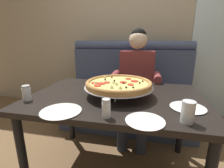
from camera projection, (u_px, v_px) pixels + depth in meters
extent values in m
cube|color=tan|center=(134.00, 23.00, 2.53)|extent=(6.00, 0.12, 2.80)
cube|color=#424C6B|center=(127.00, 110.00, 2.18)|extent=(1.69, 0.60, 0.46)
cube|color=#424C6B|center=(131.00, 72.00, 2.43)|extent=(1.69, 0.18, 0.65)
cylinder|color=#424C6B|center=(132.00, 46.00, 2.33)|extent=(1.69, 0.14, 0.14)
cube|color=black|center=(116.00, 97.00, 1.31)|extent=(1.34, 0.91, 0.04)
cylinder|color=black|center=(22.00, 157.00, 1.17)|extent=(0.06, 0.06, 0.68)
cylinder|color=black|center=(71.00, 112.00, 1.89)|extent=(0.06, 0.06, 0.68)
cylinder|color=black|center=(181.00, 123.00, 1.65)|extent=(0.06, 0.06, 0.68)
cube|color=#2D3342|center=(135.00, 96.00, 1.84)|extent=(0.34, 0.40, 0.15)
cylinder|color=#2D3342|center=(122.00, 130.00, 1.71)|extent=(0.11, 0.11, 0.46)
cylinder|color=#2D3342|center=(142.00, 133.00, 1.67)|extent=(0.11, 0.11, 0.46)
cube|color=brown|center=(137.00, 74.00, 2.00)|extent=(0.40, 0.22, 0.56)
cylinder|color=brown|center=(115.00, 75.00, 1.83)|extent=(0.08, 0.28, 0.08)
cylinder|color=brown|center=(157.00, 77.00, 1.74)|extent=(0.08, 0.28, 0.08)
sphere|color=beige|center=(138.00, 40.00, 1.87)|extent=(0.21, 0.21, 0.21)
sphere|color=black|center=(138.00, 37.00, 1.87)|extent=(0.19, 0.19, 0.19)
cylinder|color=silver|center=(115.00, 97.00, 1.16)|extent=(0.01, 0.01, 0.07)
cylinder|color=silver|center=(106.00, 88.00, 1.38)|extent=(0.01, 0.01, 0.07)
cylinder|color=silver|center=(135.00, 89.00, 1.33)|extent=(0.01, 0.01, 0.07)
torus|color=silver|center=(119.00, 87.00, 1.29)|extent=(0.29, 0.29, 0.01)
cylinder|color=silver|center=(119.00, 86.00, 1.28)|extent=(0.54, 0.54, 0.00)
cylinder|color=#B77F42|center=(119.00, 85.00, 1.28)|extent=(0.51, 0.51, 0.02)
torus|color=#B77F42|center=(119.00, 83.00, 1.27)|extent=(0.52, 0.52, 0.03)
cylinder|color=#EFCC6B|center=(119.00, 83.00, 1.28)|extent=(0.45, 0.45, 0.01)
cylinder|color=red|center=(128.00, 79.00, 1.39)|extent=(0.05, 0.05, 0.01)
cylinder|color=red|center=(102.00, 83.00, 1.25)|extent=(0.06, 0.06, 0.01)
cylinder|color=red|center=(123.00, 82.00, 1.28)|extent=(0.06, 0.06, 0.01)
cylinder|color=red|center=(131.00, 85.00, 1.21)|extent=(0.05, 0.05, 0.01)
cylinder|color=red|center=(107.00, 82.00, 1.27)|extent=(0.05, 0.05, 0.01)
cylinder|color=red|center=(95.00, 83.00, 1.26)|extent=(0.05, 0.05, 0.01)
cylinder|color=red|center=(134.00, 81.00, 1.31)|extent=(0.06, 0.06, 0.01)
cylinder|color=red|center=(97.00, 86.00, 1.19)|extent=(0.05, 0.05, 0.01)
sphere|color=black|center=(105.00, 80.00, 1.35)|extent=(0.01, 0.01, 0.01)
sphere|color=black|center=(123.00, 83.00, 1.24)|extent=(0.01, 0.01, 0.01)
sphere|color=black|center=(140.00, 83.00, 1.25)|extent=(0.01, 0.01, 0.01)
sphere|color=black|center=(126.00, 87.00, 1.13)|extent=(0.01, 0.01, 0.01)
sphere|color=black|center=(133.00, 87.00, 1.14)|extent=(0.01, 0.01, 0.01)
sphere|color=black|center=(114.00, 81.00, 1.31)|extent=(0.01, 0.01, 0.01)
sphere|color=black|center=(112.00, 77.00, 1.43)|extent=(0.01, 0.01, 0.01)
sphere|color=black|center=(143.00, 81.00, 1.30)|extent=(0.01, 0.01, 0.01)
cone|color=#CCC675|center=(95.00, 83.00, 1.22)|extent=(0.04, 0.04, 0.02)
cone|color=#CCC675|center=(114.00, 82.00, 1.25)|extent=(0.04, 0.04, 0.02)
cone|color=#CCC675|center=(120.00, 87.00, 1.11)|extent=(0.04, 0.04, 0.02)
cone|color=#CCC675|center=(116.00, 84.00, 1.21)|extent=(0.04, 0.04, 0.02)
cone|color=#CCC675|center=(105.00, 77.00, 1.42)|extent=(0.04, 0.04, 0.02)
cone|color=#CCC675|center=(111.00, 87.00, 1.13)|extent=(0.04, 0.04, 0.02)
cylinder|color=white|center=(106.00, 110.00, 0.93)|extent=(0.05, 0.05, 0.09)
cylinder|color=#4C6633|center=(106.00, 113.00, 0.93)|extent=(0.04, 0.04, 0.06)
cylinder|color=silver|center=(106.00, 101.00, 0.91)|extent=(0.05, 0.05, 0.02)
cylinder|color=white|center=(27.00, 94.00, 1.19)|extent=(0.06, 0.06, 0.09)
cylinder|color=#A82D19|center=(27.00, 96.00, 1.19)|extent=(0.05, 0.05, 0.06)
cylinder|color=silver|center=(26.00, 87.00, 1.17)|extent=(0.05, 0.05, 0.02)
cylinder|color=white|center=(145.00, 121.00, 0.89)|extent=(0.15, 0.15, 0.01)
cone|color=white|center=(145.00, 119.00, 0.89)|extent=(0.22, 0.22, 0.01)
cylinder|color=white|center=(61.00, 111.00, 1.01)|extent=(0.18, 0.18, 0.01)
cone|color=white|center=(61.00, 110.00, 1.01)|extent=(0.25, 0.25, 0.01)
cylinder|color=white|center=(188.00, 108.00, 1.06)|extent=(0.16, 0.16, 0.01)
cone|color=white|center=(188.00, 106.00, 1.06)|extent=(0.23, 0.23, 0.01)
cylinder|color=silver|center=(188.00, 112.00, 0.86)|extent=(0.07, 0.07, 0.12)
cylinder|color=#4C2814|center=(187.00, 118.00, 0.87)|extent=(0.06, 0.06, 0.05)
cylinder|color=black|center=(218.00, 89.00, 3.15)|extent=(0.02, 0.02, 0.44)
cylinder|color=black|center=(210.00, 91.00, 3.03)|extent=(0.02, 0.02, 0.44)
cylinder|color=black|center=(223.00, 80.00, 2.92)|extent=(0.40, 0.40, 0.02)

